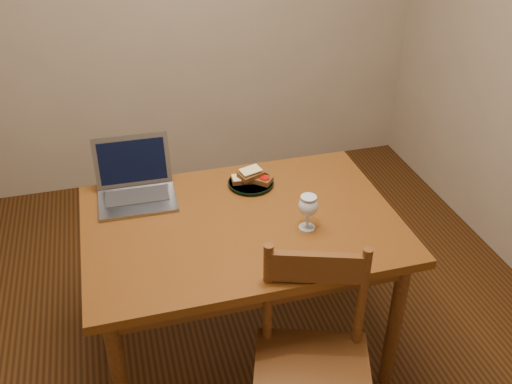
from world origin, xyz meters
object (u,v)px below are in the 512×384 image
object	(u,v)px
chair	(313,359)
laptop	(135,182)
plate	(251,183)
milk_glass	(308,212)
table	(242,237)

from	to	relation	value
chair	laptop	size ratio (longest dim) A/B	1.56
chair	plate	world-z (taller)	chair
laptop	milk_glass	bearing A→B (deg)	-33.07
chair	laptop	world-z (taller)	laptop
chair	milk_glass	distance (m)	0.57
laptop	plate	bearing A→B (deg)	-5.54
chair	laptop	bearing A→B (deg)	139.30
table	plate	xyz separation A→B (m)	(0.11, 0.26, 0.09)
table	plate	bearing A→B (deg)	67.03
plate	milk_glass	world-z (taller)	milk_glass
milk_glass	chair	bearing A→B (deg)	-105.57
plate	laptop	xyz separation A→B (m)	(-0.51, 0.06, 0.06)
table	chair	distance (m)	0.61
chair	table	bearing A→B (deg)	120.87
plate	laptop	bearing A→B (deg)	173.14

